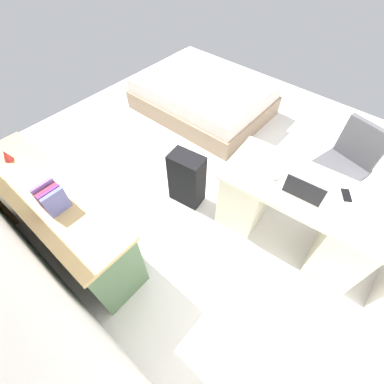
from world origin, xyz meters
name	(u,v)px	position (x,y,z in m)	size (l,w,h in m)	color
ground_plane	(210,172)	(0.00, 0.00, 0.00)	(5.20, 5.20, 0.00)	silver
desk	(295,212)	(-1.15, 0.18, 0.39)	(1.50, 0.79, 0.75)	beige
office_chair	(340,170)	(-1.26, -0.62, 0.42)	(0.56, 0.56, 0.94)	black
credenza	(62,219)	(0.46, 1.67, 0.40)	(1.80, 0.48, 0.80)	#4C6B47
bed	(204,97)	(0.91, -0.98, 0.24)	(1.92, 1.42, 0.58)	gray
suitcase_black	(187,179)	(-0.05, 0.49, 0.33)	(0.36, 0.22, 0.65)	black
laptop	(304,190)	(-1.14, 0.27, 0.80)	(0.33, 0.25, 0.21)	#B7B7BC
computer_mouse	(275,176)	(-0.88, 0.25, 0.77)	(0.06, 0.10, 0.03)	white
cell_phone_near_laptop	(346,195)	(-1.42, 0.04, 0.76)	(0.07, 0.14, 0.01)	black
book_row	(51,197)	(0.26, 1.67, 0.90)	(0.19, 0.17, 0.23)	#5E63AA
figurine_small	(6,156)	(1.02, 1.67, 0.85)	(0.08, 0.08, 0.11)	red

